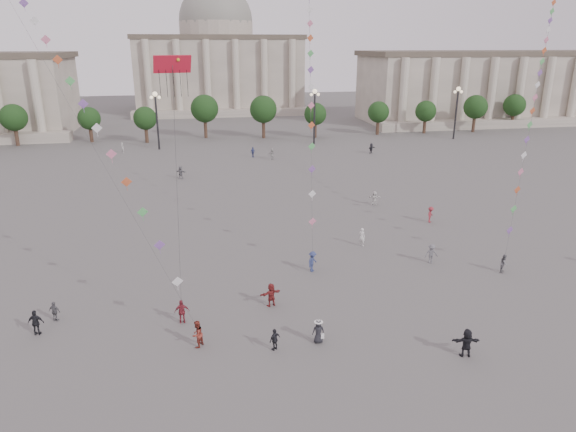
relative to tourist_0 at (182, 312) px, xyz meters
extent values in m
plane|color=#4F4D4A|center=(10.29, -4.68, -0.90)|extent=(360.00, 360.00, 0.00)
cube|color=gray|center=(85.29, 90.32, 7.10)|extent=(80.00, 22.00, 16.00)
cube|color=#50473B|center=(85.29, 90.32, 15.70)|extent=(81.60, 22.44, 1.20)
cube|color=gray|center=(85.29, 77.32, 0.10)|extent=(84.00, 4.00, 2.00)
cube|color=gray|center=(10.29, 125.32, 9.10)|extent=(46.00, 30.00, 20.00)
cube|color=#50473B|center=(10.29, 125.32, 19.70)|extent=(46.92, 30.60, 1.20)
cube|color=gray|center=(10.29, 108.32, 0.10)|extent=(48.30, 4.00, 2.00)
cylinder|color=gray|center=(10.29, 125.32, 21.60)|extent=(21.00, 21.00, 5.00)
sphere|color=gray|center=(10.29, 125.32, 24.10)|extent=(21.00, 21.00, 21.00)
cylinder|color=#36241B|center=(-31.71, 73.32, 0.86)|extent=(0.70, 0.70, 3.52)
sphere|color=black|center=(-31.71, 73.32, 4.54)|extent=(5.12, 5.12, 5.12)
cylinder|color=#36241B|center=(-19.71, 73.32, 0.86)|extent=(0.70, 0.70, 3.52)
sphere|color=black|center=(-19.71, 73.32, 4.54)|extent=(5.12, 5.12, 5.12)
cylinder|color=#36241B|center=(-7.71, 73.32, 0.86)|extent=(0.70, 0.70, 3.52)
sphere|color=black|center=(-7.71, 73.32, 4.54)|extent=(5.12, 5.12, 5.12)
cylinder|color=#36241B|center=(4.29, 73.32, 0.86)|extent=(0.70, 0.70, 3.52)
sphere|color=black|center=(4.29, 73.32, 4.54)|extent=(5.12, 5.12, 5.12)
cylinder|color=#36241B|center=(16.29, 73.32, 0.86)|extent=(0.70, 0.70, 3.52)
sphere|color=black|center=(16.29, 73.32, 4.54)|extent=(5.12, 5.12, 5.12)
cylinder|color=#36241B|center=(28.29, 73.32, 0.86)|extent=(0.70, 0.70, 3.52)
sphere|color=black|center=(28.29, 73.32, 4.54)|extent=(5.12, 5.12, 5.12)
cylinder|color=#36241B|center=(40.29, 73.32, 0.86)|extent=(0.70, 0.70, 3.52)
sphere|color=black|center=(40.29, 73.32, 4.54)|extent=(5.12, 5.12, 5.12)
cylinder|color=#36241B|center=(52.29, 73.32, 0.86)|extent=(0.70, 0.70, 3.52)
sphere|color=black|center=(52.29, 73.32, 4.54)|extent=(5.12, 5.12, 5.12)
cylinder|color=#36241B|center=(64.29, 73.32, 0.86)|extent=(0.70, 0.70, 3.52)
sphere|color=black|center=(64.29, 73.32, 4.54)|extent=(5.12, 5.12, 5.12)
cylinder|color=#36241B|center=(76.29, 73.32, 0.86)|extent=(0.70, 0.70, 3.52)
sphere|color=black|center=(76.29, 73.32, 4.54)|extent=(5.12, 5.12, 5.12)
cylinder|color=#262628|center=(-4.71, 65.32, 4.10)|extent=(0.36, 0.36, 10.00)
sphere|color=#FFE5B2|center=(-4.71, 65.32, 9.30)|extent=(0.90, 0.90, 0.90)
sphere|color=#FFE5B2|center=(-5.41, 65.32, 8.70)|extent=(0.60, 0.60, 0.60)
sphere|color=#FFE5B2|center=(-4.01, 65.32, 8.70)|extent=(0.60, 0.60, 0.60)
cylinder|color=#262628|center=(25.29, 65.32, 4.10)|extent=(0.36, 0.36, 10.00)
sphere|color=#FFE5B2|center=(25.29, 65.32, 9.30)|extent=(0.90, 0.90, 0.90)
sphere|color=#FFE5B2|center=(24.59, 65.32, 8.70)|extent=(0.60, 0.60, 0.60)
sphere|color=#FFE5B2|center=(25.99, 65.32, 8.70)|extent=(0.60, 0.60, 0.60)
cylinder|color=#262628|center=(55.29, 65.32, 4.10)|extent=(0.36, 0.36, 10.00)
sphere|color=#FFE5B2|center=(55.29, 65.32, 9.30)|extent=(0.90, 0.90, 0.90)
sphere|color=#FFE5B2|center=(54.59, 65.32, 8.70)|extent=(0.60, 0.60, 0.60)
sphere|color=#FFE5B2|center=(55.99, 65.32, 8.70)|extent=(0.60, 0.60, 0.60)
imported|color=navy|center=(11.80, 55.12, -0.01)|extent=(1.10, 0.96, 1.78)
imported|color=black|center=(17.85, -7.54, 0.06)|extent=(1.85, 0.86, 1.92)
imported|color=#AFAFAB|center=(14.81, 52.72, 0.04)|extent=(1.62, 1.63, 1.88)
imported|color=#5D5C61|center=(22.18, 6.54, 0.01)|extent=(1.25, 0.82, 1.83)
imported|color=silver|center=(23.16, 24.37, -0.02)|extent=(1.72, 0.94, 1.77)
imported|color=maroon|center=(27.10, 17.04, 0.00)|extent=(1.28, 1.32, 1.81)
imported|color=black|center=(33.34, 54.33, 0.03)|extent=(1.74, 1.42, 1.86)
imported|color=beige|center=(-11.11, 63.32, 0.04)|extent=(0.80, 0.81, 1.88)
imported|color=slate|center=(-0.48, 42.09, 0.04)|extent=(1.76, 1.42, 1.88)
imported|color=silver|center=(17.34, 11.79, 0.02)|extent=(0.78, 0.80, 1.85)
imported|color=maroon|center=(0.00, 0.00, 0.00)|extent=(1.07, 0.48, 1.80)
imported|color=black|center=(-9.80, 0.25, 0.02)|extent=(1.13, 0.58, 1.85)
imported|color=maroon|center=(6.64, 1.33, 0.02)|extent=(1.79, 1.05, 1.84)
imported|color=#57575B|center=(-9.01, 1.99, -0.15)|extent=(0.96, 0.70, 1.51)
imported|color=black|center=(5.96, -4.59, -0.14)|extent=(0.95, 0.81, 1.52)
imported|color=maroon|center=(1.00, -3.28, 0.04)|extent=(1.12, 1.16, 1.88)
imported|color=navy|center=(11.17, 6.81, 0.03)|extent=(1.32, 1.36, 1.86)
imported|color=slate|center=(27.57, 3.58, -0.09)|extent=(0.98, 1.00, 1.62)
imported|color=black|center=(8.94, -4.28, -0.07)|extent=(0.85, 0.58, 1.67)
cone|color=white|center=(8.94, -4.28, 0.72)|extent=(0.52, 0.52, 0.14)
cylinder|color=white|center=(8.94, -4.28, 0.66)|extent=(0.60, 0.60, 0.02)
cube|color=white|center=(9.19, -4.43, -0.35)|extent=(0.22, 0.10, 0.35)
cube|color=red|center=(0.56, -1.31, 16.97)|extent=(2.26, 0.96, 1.02)
cube|color=#1A8F2F|center=(0.21, -1.35, 17.22)|extent=(0.38, 0.26, 0.34)
cube|color=blue|center=(0.91, -1.35, 17.22)|extent=(0.38, 0.26, 0.34)
sphere|color=gold|center=(0.21, -1.39, 17.22)|extent=(0.20, 0.20, 0.20)
sphere|color=gold|center=(0.91, -1.39, 17.22)|extent=(0.20, 0.20, 0.20)
cylinder|color=#3F3F3F|center=(0.28, -0.65, 8.84)|extent=(0.02, 0.02, 16.34)
cube|color=white|center=(-0.08, -1.56, 3.11)|extent=(0.76, 0.25, 0.76)
cube|color=#8153A6|center=(-1.17, 0.17, 5.13)|extent=(0.76, 0.25, 0.76)
cube|color=#54B65E|center=(-2.25, 1.89, 7.00)|extent=(0.76, 0.25, 0.76)
cube|color=#C9582F|center=(-3.34, 3.61, 8.77)|extent=(0.76, 0.25, 0.76)
cube|color=pink|center=(-4.42, 5.33, 10.48)|extent=(0.76, 0.25, 0.76)
cube|color=white|center=(-5.50, 7.06, 12.13)|extent=(0.76, 0.25, 0.76)
cube|color=#8153A6|center=(-6.59, 8.78, 13.75)|extent=(0.76, 0.25, 0.76)
cube|color=#54B65E|center=(-7.67, 10.50, 15.33)|extent=(0.76, 0.25, 0.76)
cube|color=#C9582F|center=(-8.75, 12.22, 16.88)|extent=(0.76, 0.25, 0.76)
cube|color=pink|center=(-9.84, 13.95, 18.41)|extent=(0.76, 0.25, 0.76)
cube|color=white|center=(-10.92, 15.67, 19.91)|extent=(0.76, 0.25, 0.76)
cube|color=#8153A6|center=(-12.00, 17.39, 21.39)|extent=(0.76, 0.25, 0.76)
cube|color=pink|center=(11.51, 8.49, 3.15)|extent=(0.76, 0.25, 0.76)
cube|color=white|center=(11.85, 10.16, 5.19)|extent=(0.76, 0.25, 0.76)
cube|color=#8153A6|center=(12.19, 11.83, 7.09)|extent=(0.76, 0.25, 0.76)
cube|color=#54B65E|center=(12.53, 13.51, 8.88)|extent=(0.76, 0.25, 0.76)
cube|color=#C9582F|center=(12.87, 15.18, 10.61)|extent=(0.76, 0.25, 0.76)
cube|color=pink|center=(13.21, 16.85, 12.29)|extent=(0.76, 0.25, 0.76)
cube|color=white|center=(13.55, 18.53, 13.93)|extent=(0.76, 0.25, 0.76)
cube|color=#8153A6|center=(13.89, 20.20, 15.53)|extent=(0.76, 0.25, 0.76)
cube|color=#54B65E|center=(14.23, 21.87, 17.10)|extent=(0.76, 0.25, 0.76)
cube|color=#C9582F|center=(14.58, 23.55, 18.65)|extent=(0.76, 0.25, 0.76)
cube|color=pink|center=(14.92, 25.22, 20.17)|extent=(0.76, 0.25, 0.76)
cube|color=white|center=(15.26, 26.89, 21.68)|extent=(0.76, 0.25, 0.76)
cylinder|color=#3F3F3F|center=(40.45, 20.12, 16.21)|extent=(0.02, 0.02, 52.28)
cube|color=#8153A6|center=(28.53, 4.80, 2.49)|extent=(0.76, 0.25, 0.76)
cube|color=#54B65E|center=(29.48, 6.03, 4.02)|extent=(0.76, 0.25, 0.76)
cube|color=#C9582F|center=(30.43, 7.25, 5.42)|extent=(0.76, 0.25, 0.76)
cube|color=pink|center=(31.39, 8.48, 6.76)|extent=(0.76, 0.25, 0.76)
cube|color=white|center=(32.34, 9.70, 8.05)|extent=(0.76, 0.25, 0.76)
cube|color=#8153A6|center=(33.30, 10.93, 9.30)|extent=(0.76, 0.25, 0.76)
cube|color=#54B65E|center=(34.25, 12.16, 10.51)|extent=(0.76, 0.25, 0.76)
cube|color=#C9582F|center=(35.20, 13.38, 11.70)|extent=(0.76, 0.25, 0.76)
cube|color=pink|center=(36.16, 14.61, 12.87)|extent=(0.76, 0.25, 0.76)
cube|color=white|center=(37.11, 15.83, 14.02)|extent=(0.76, 0.25, 0.76)
cube|color=#8153A6|center=(38.06, 17.06, 15.16)|extent=(0.76, 0.25, 0.76)
cube|color=#54B65E|center=(39.02, 18.28, 16.27)|extent=(0.76, 0.25, 0.76)
cube|color=#C9582F|center=(39.97, 19.51, 17.38)|extent=(0.76, 0.25, 0.76)
cube|color=pink|center=(40.93, 20.73, 18.47)|extent=(0.76, 0.25, 0.76)
cube|color=white|center=(41.88, 21.96, 19.55)|extent=(0.76, 0.25, 0.76)
cube|color=#8153A6|center=(42.83, 23.19, 20.62)|extent=(0.76, 0.25, 0.76)
cube|color=#54B65E|center=(43.79, 24.41, 21.68)|extent=(0.76, 0.25, 0.76)
cube|color=#C9582F|center=(44.74, 25.64, 22.73)|extent=(0.76, 0.25, 0.76)
camera|label=1|loc=(1.42, -33.25, 18.15)|focal=32.00mm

